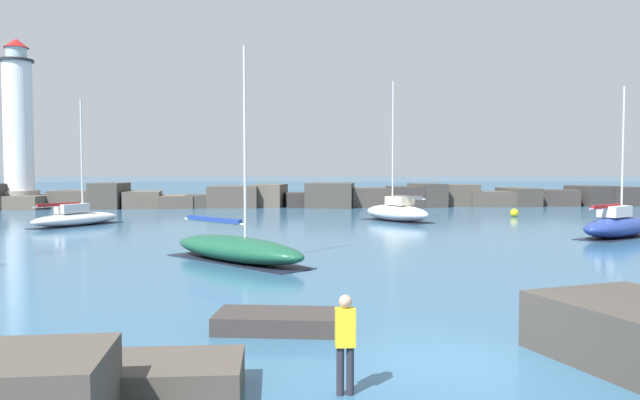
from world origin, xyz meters
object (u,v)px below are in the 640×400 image
at_px(sailboat_moored_0, 617,226).
at_px(sailboat_moored_1, 236,248).
at_px(mooring_buoy_orange_near, 514,213).
at_px(lighthouse, 18,133).
at_px(sailboat_moored_2, 397,212).
at_px(sailboat_moored_3, 76,218).
at_px(person_on_rocks, 345,338).

height_order(sailboat_moored_0, sailboat_moored_1, sailboat_moored_1).
height_order(sailboat_moored_0, mooring_buoy_orange_near, sailboat_moored_0).
xyz_separation_m(sailboat_moored_0, sailboat_moored_1, (-21.71, -7.73, -0.14)).
relative_size(lighthouse, sailboat_moored_2, 1.58).
xyz_separation_m(sailboat_moored_3, mooring_buoy_orange_near, (34.11, 5.57, -0.24)).
xyz_separation_m(sailboat_moored_3, person_on_rocks, (15.29, -34.17, 0.46)).
distance_m(sailboat_moored_2, mooring_buoy_orange_near, 11.26).
bearing_deg(sailboat_moored_2, lighthouse, 152.68).
distance_m(sailboat_moored_2, sailboat_moored_3, 23.52).
relative_size(mooring_buoy_orange_near, person_on_rocks, 0.48).
bearing_deg(sailboat_moored_1, mooring_buoy_orange_near, 47.15).
distance_m(mooring_buoy_orange_near, person_on_rocks, 43.97).
bearing_deg(sailboat_moored_1, sailboat_moored_3, 124.66).
bearing_deg(person_on_rocks, lighthouse, 116.47).
xyz_separation_m(mooring_buoy_orange_near, person_on_rocks, (-18.82, -39.74, 0.70)).
relative_size(sailboat_moored_0, sailboat_moored_1, 0.96).
xyz_separation_m(lighthouse, sailboat_moored_3, (11.78, -20.20, -7.00)).
height_order(sailboat_moored_3, mooring_buoy_orange_near, sailboat_moored_3).
xyz_separation_m(sailboat_moored_2, person_on_rocks, (-8.15, -36.18, 0.30)).
bearing_deg(lighthouse, sailboat_moored_1, -57.62).
height_order(lighthouse, sailboat_moored_3, lighthouse).
relative_size(sailboat_moored_2, person_on_rocks, 5.89).
relative_size(sailboat_moored_1, sailboat_moored_3, 1.03).
xyz_separation_m(lighthouse, sailboat_moored_2, (35.22, -18.19, -6.84)).
distance_m(sailboat_moored_1, sailboat_moored_2, 22.76).
distance_m(sailboat_moored_1, sailboat_moored_3, 21.74).
distance_m(sailboat_moored_0, person_on_rocks, 30.50).
xyz_separation_m(sailboat_moored_0, person_on_rocks, (-18.79, -24.02, 0.32)).
xyz_separation_m(sailboat_moored_2, sailboat_moored_3, (-23.44, -2.01, -0.16)).
bearing_deg(sailboat_moored_3, sailboat_moored_1, -55.34).
bearing_deg(sailboat_moored_1, sailboat_moored_0, 19.61).
distance_m(lighthouse, sailboat_moored_3, 24.41).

